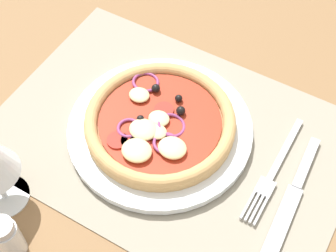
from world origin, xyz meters
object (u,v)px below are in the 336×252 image
Objects in this scene: plate at (161,128)px; knife at (291,199)px; pizza at (160,122)px; fork at (272,174)px; pepper_shaker at (8,238)px.

plate is 1.29× the size of knife.
pizza reaches higher than fork.
plate is 1.24× the size of pizza.
plate reaches higher than fork.
pepper_shaker is (6.59, 23.84, 2.27)cm from plate.
pizza is at bearing -105.51° from pepper_shaker.
pepper_shaker reaches higher than plate.
pizza is 1.16× the size of fork.
plate is at bearing -96.08° from knife.
pizza is at bearing 83.66° from plate.
plate is at bearing -105.44° from pepper_shaker.
knife is at bearing 57.89° from fork.
plate is 1.43× the size of fork.
pepper_shaker is at bearing -52.47° from knife.
pizza is at bearing -95.59° from knife.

